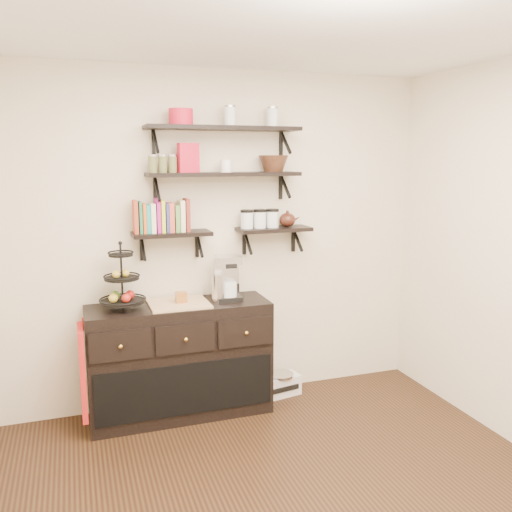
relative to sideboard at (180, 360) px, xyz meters
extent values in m
cube|color=white|center=(0.40, -1.51, 2.25)|extent=(3.50, 3.50, 0.02)
cube|color=beige|center=(0.40, 0.24, 0.90)|extent=(3.50, 0.02, 2.70)
cube|color=black|center=(0.40, 0.10, 1.78)|extent=(1.20, 0.27, 0.03)
cube|color=black|center=(-0.12, 0.22, 1.67)|extent=(0.02, 0.03, 0.20)
cube|color=black|center=(0.92, 0.22, 1.67)|extent=(0.02, 0.03, 0.20)
cube|color=black|center=(0.40, 0.10, 1.43)|extent=(1.20, 0.27, 0.03)
cube|color=black|center=(-0.12, 0.22, 1.32)|extent=(0.02, 0.03, 0.20)
cube|color=black|center=(0.92, 0.22, 1.32)|extent=(0.02, 0.03, 0.20)
cube|color=black|center=(-0.02, 0.11, 0.98)|extent=(0.60, 0.25, 0.03)
cube|color=black|center=(-0.24, 0.22, 0.87)|extent=(0.02, 0.03, 0.20)
cube|color=black|center=(0.20, 0.22, 0.87)|extent=(0.03, 0.03, 0.20)
cube|color=black|center=(0.82, 0.11, 0.98)|extent=(0.60, 0.25, 0.03)
cube|color=black|center=(0.60, 0.22, 0.87)|extent=(0.03, 0.03, 0.20)
cube|color=black|center=(1.04, 0.22, 0.87)|extent=(0.02, 0.03, 0.20)
cube|color=#A53B26|center=(-0.28, 0.12, 1.10)|extent=(0.02, 0.15, 0.20)
cube|color=#206D4B|center=(-0.24, 0.12, 1.12)|extent=(0.03, 0.15, 0.24)
cube|color=#E95013|center=(-0.20, 0.12, 1.10)|extent=(0.04, 0.15, 0.21)
cube|color=teal|center=(-0.17, 0.12, 1.12)|extent=(0.03, 0.15, 0.25)
cube|color=#ECE3C6|center=(-0.13, 0.12, 1.11)|extent=(0.03, 0.15, 0.22)
cube|color=#AF1B82|center=(-0.09, 0.12, 1.13)|extent=(0.04, 0.15, 0.26)
cube|color=#CDD929|center=(-0.06, 0.12, 1.11)|extent=(0.03, 0.15, 0.23)
cube|color=navy|center=(-0.02, 0.12, 1.10)|extent=(0.03, 0.15, 0.20)
cube|color=#C8463B|center=(0.02, 0.12, 1.12)|extent=(0.04, 0.15, 0.24)
cube|color=#528C41|center=(0.06, 0.12, 1.10)|extent=(0.03, 0.15, 0.21)
cube|color=beige|center=(0.10, 0.12, 1.12)|extent=(0.03, 0.15, 0.25)
cube|color=maroon|center=(0.13, 0.12, 1.11)|extent=(0.02, 0.15, 0.22)
cylinder|color=silver|center=(0.59, 0.12, 1.06)|extent=(0.10, 0.10, 0.13)
cylinder|color=silver|center=(0.70, 0.12, 1.06)|extent=(0.10, 0.10, 0.13)
cylinder|color=silver|center=(0.81, 0.12, 1.06)|extent=(0.10, 0.10, 0.13)
cube|color=black|center=(0.00, 0.00, 0.00)|extent=(1.40, 0.45, 0.90)
cube|color=tan|center=(0.00, 0.00, 0.46)|extent=(0.45, 0.41, 0.02)
sphere|color=gold|center=(-0.47, -0.25, 0.25)|extent=(0.04, 0.04, 0.04)
sphere|color=gold|center=(0.00, -0.25, 0.25)|extent=(0.04, 0.04, 0.04)
sphere|color=gold|center=(0.47, -0.25, 0.25)|extent=(0.04, 0.04, 0.04)
cylinder|color=black|center=(-0.42, 0.00, 0.69)|extent=(0.02, 0.02, 0.49)
cylinder|color=black|center=(-0.42, 0.00, 0.51)|extent=(0.33, 0.33, 0.01)
cylinder|color=black|center=(-0.42, 0.00, 0.68)|extent=(0.25, 0.25, 0.02)
cylinder|color=black|center=(-0.42, 0.00, 0.86)|extent=(0.18, 0.18, 0.02)
sphere|color=#B21914|center=(-0.36, 0.04, 0.55)|extent=(0.07, 0.07, 0.07)
sphere|color=gold|center=(-0.46, 0.00, 0.72)|extent=(0.06, 0.06, 0.06)
cube|color=brown|center=(0.02, 0.00, 0.50)|extent=(0.08, 0.08, 0.08)
cube|color=black|center=(0.40, 0.00, 0.47)|extent=(0.20, 0.19, 0.04)
cube|color=silver|center=(0.40, 0.06, 0.61)|extent=(0.20, 0.08, 0.30)
cube|color=silver|center=(0.40, 0.00, 0.77)|extent=(0.20, 0.19, 0.06)
cylinder|color=silver|center=(0.40, -0.02, 0.54)|extent=(0.13, 0.13, 0.11)
cylinder|color=silver|center=(0.32, -0.02, 0.56)|extent=(0.11, 0.11, 0.22)
cube|color=#B21318|center=(-0.73, -0.10, 0.03)|extent=(0.04, 0.29, 0.68)
cube|color=silver|center=(0.88, 0.06, -0.37)|extent=(0.35, 0.22, 0.17)
cylinder|color=silver|center=(0.88, 0.06, -0.27)|extent=(0.25, 0.25, 0.02)
cube|color=black|center=(0.88, -0.02, -0.37)|extent=(0.28, 0.06, 0.04)
cube|color=red|center=(0.12, 0.10, 1.56)|extent=(0.17, 0.09, 0.22)
cylinder|color=white|center=(0.42, 0.10, 1.50)|extent=(0.09, 0.09, 0.10)
cylinder|color=red|center=(0.07, 0.10, 1.86)|extent=(0.18, 0.18, 0.12)
camera|label=1|loc=(-0.74, -4.01, 1.56)|focal=38.00mm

